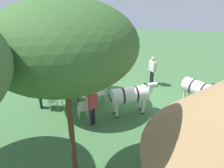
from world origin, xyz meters
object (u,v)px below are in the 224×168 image
shade_umbrella (74,50)px  acacia_tree_behind_hut (63,45)px  patio_dining_table (78,92)px  zebra_nearest_camera (200,89)px  zebra_by_umbrella (131,95)px  patio_chair_near_lawn (104,92)px  patio_chair_east_end (51,99)px  standing_watcher (152,68)px  patio_chair_near_hut (83,108)px  guest_behind_table (92,104)px  guest_beside_umbrella (39,89)px  patio_chair_west_end (72,84)px

shade_umbrella → acacia_tree_behind_hut: acacia_tree_behind_hut is taller
patio_dining_table → zebra_nearest_camera: (-5.81, -0.29, 0.37)m
patio_dining_table → zebra_by_umbrella: bearing=168.8°
patio_chair_near_lawn → zebra_nearest_camera: zebra_nearest_camera is taller
zebra_nearest_camera → patio_chair_east_end: bearing=-39.3°
patio_chair_near_lawn → zebra_by_umbrella: bearing=-147.6°
patio_dining_table → standing_watcher: (-3.74, -2.77, 0.37)m
patio_chair_near_hut → acacia_tree_behind_hut: size_ratio=0.17×
shade_umbrella → guest_behind_table: shade_umbrella is taller
standing_watcher → guest_beside_umbrella: bearing=87.0°
patio_chair_near_lawn → patio_chair_east_end: bearing=92.8°
patio_dining_table → patio_chair_west_end: bearing=-60.0°
guest_beside_umbrella → patio_chair_near_lawn: bearing=-103.0°
patio_chair_near_hut → guest_behind_table: 0.83m
patio_chair_near_hut → patio_chair_west_end: bearing=92.7°
standing_watcher → acacia_tree_behind_hut: bearing=124.7°
patio_chair_east_end → patio_chair_near_hut: (-1.70, 0.58, 0.00)m
patio_dining_table → guest_behind_table: size_ratio=1.02×
patio_chair_near_hut → shade_umbrella: bearing=90.0°
guest_behind_table → acacia_tree_behind_hut: acacia_tree_behind_hut is taller
patio_chair_west_end → guest_behind_table: size_ratio=0.53×
guest_behind_table → zebra_nearest_camera: (-4.75, -1.90, 0.02)m
shade_umbrella → zebra_nearest_camera: (-5.81, -0.29, -1.77)m
patio_chair_east_end → patio_dining_table: bearing=90.0°
patio_chair_near_hut → acacia_tree_behind_hut: (-0.51, 3.12, 3.75)m
patio_chair_near_lawn → guest_beside_umbrella: (2.92, 1.07, 0.50)m
shade_umbrella → patio_chair_near_hut: size_ratio=4.89×
patio_chair_west_end → acacia_tree_behind_hut: (-1.71, 5.44, 3.75)m
patio_chair_near_lawn → patio_chair_west_end: 1.98m
shade_umbrella → patio_chair_near_lawn: 2.64m
patio_dining_table → patio_chair_near_lawn: (-1.21, -0.49, -0.14)m
guest_beside_umbrella → standing_watcher: 6.39m
patio_chair_east_end → guest_beside_umbrella: size_ratio=0.53×
patio_chair_near_hut → guest_beside_umbrella: bearing=140.3°
patio_chair_east_end → zebra_by_umbrella: bearing=63.7°
guest_behind_table → zebra_nearest_camera: 5.11m
patio_chair_near_lawn → acacia_tree_behind_hut: (0.16, 4.80, 3.75)m
patio_chair_near_hut → patio_chair_west_end: size_ratio=1.00×
patio_chair_west_end → guest_behind_table: bearing=92.2°
patio_chair_east_end → standing_watcher: (-4.90, -3.37, 0.51)m
standing_watcher → patio_chair_near_lawn: bearing=97.5°
zebra_nearest_camera → acacia_tree_behind_hut: acacia_tree_behind_hut is taller
patio_dining_table → acacia_tree_behind_hut: acacia_tree_behind_hut is taller
zebra_nearest_camera → zebra_by_umbrella: zebra_nearest_camera is taller
patio_chair_near_hut → patio_chair_east_end: bearing=136.5°
shade_umbrella → guest_beside_umbrella: 2.54m
guest_beside_umbrella → zebra_by_umbrella: (-4.32, -0.06, -0.05)m
patio_chair_west_end → zebra_nearest_camera: size_ratio=0.52×
patio_chair_east_end → zebra_by_umbrella: (-3.77, -0.09, 0.45)m
standing_watcher → acacia_tree_behind_hut: (2.68, 7.07, 3.24)m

